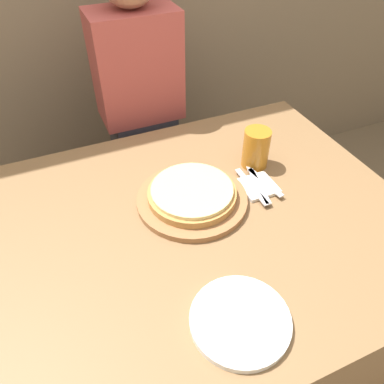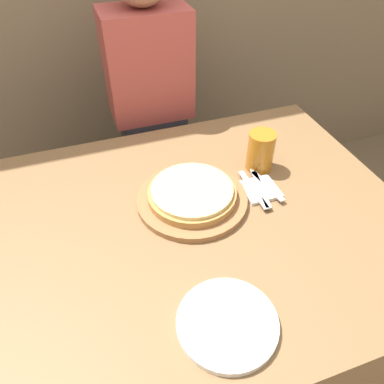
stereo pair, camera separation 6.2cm
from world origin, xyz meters
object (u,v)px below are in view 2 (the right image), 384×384
object	(u,v)px
spoon	(267,186)
diner_person	(153,124)
fork	(253,189)
beer_glass	(261,150)
dinner_plate	(227,323)
pizza_on_board	(192,196)
dinner_knife	(260,188)

from	to	relation	value
spoon	diner_person	size ratio (longest dim) A/B	0.12
spoon	fork	bearing A→B (deg)	180.00
beer_glass	spoon	world-z (taller)	beer_glass
beer_glass	spoon	bearing A→B (deg)	-102.92
beer_glass	dinner_plate	size ratio (longest dim) A/B	0.58
pizza_on_board	diner_person	xyz separation A→B (m)	(0.02, 0.60, -0.10)
beer_glass	dinner_plate	world-z (taller)	beer_glass
spoon	pizza_on_board	bearing A→B (deg)	174.38
dinner_knife	spoon	xyz separation A→B (m)	(0.03, 0.00, 0.00)
beer_glass	fork	xyz separation A→B (m)	(-0.08, -0.11, -0.06)
spoon	dinner_knife	bearing A→B (deg)	180.00
dinner_plate	fork	world-z (taller)	dinner_plate
pizza_on_board	fork	bearing A→B (deg)	-7.05
dinner_plate	dinner_knife	distance (m)	0.48
beer_glass	dinner_plate	xyz separation A→B (m)	(-0.33, -0.50, -0.06)
fork	diner_person	size ratio (longest dim) A/B	0.14
dinner_plate	fork	size ratio (longest dim) A/B	1.23
pizza_on_board	dinner_plate	bearing A→B (deg)	-98.13
dinner_plate	spoon	xyz separation A→B (m)	(0.30, 0.39, 0.01)
fork	spoon	xyz separation A→B (m)	(0.05, 0.00, 0.00)
fork	diner_person	bearing A→B (deg)	105.33
beer_glass	dinner_knife	bearing A→B (deg)	-114.38
fork	spoon	world-z (taller)	same
diner_person	beer_glass	bearing A→B (deg)	-64.26
diner_person	pizza_on_board	bearing A→B (deg)	-92.37
beer_glass	diner_person	bearing A→B (deg)	115.74
pizza_on_board	dinner_knife	bearing A→B (deg)	-6.26
diner_person	dinner_plate	bearing A→B (deg)	-94.74
pizza_on_board	beer_glass	size ratio (longest dim) A/B	2.51
dinner_knife	diner_person	world-z (taller)	diner_person
fork	spoon	size ratio (longest dim) A/B	1.17
pizza_on_board	fork	distance (m)	0.20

